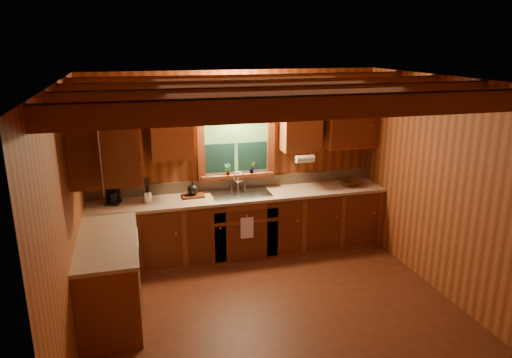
{
  "coord_description": "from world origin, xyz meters",
  "views": [
    {
      "loc": [
        -1.46,
        -4.54,
        2.98
      ],
      "look_at": [
        0.0,
        0.8,
        1.35
      ],
      "focal_mm": 33.04,
      "sensor_mm": 36.0,
      "label": 1
    }
  ],
  "objects_px": {
    "coffee_maker": "(113,192)",
    "cutting_board": "(193,196)",
    "sink": "(241,197)",
    "wicker_basket": "(350,183)"
  },
  "relations": [
    {
      "from": "coffee_maker",
      "to": "cutting_board",
      "type": "distance_m",
      "value": 1.07
    },
    {
      "from": "sink",
      "to": "cutting_board",
      "type": "height_order",
      "value": "sink"
    },
    {
      "from": "coffee_maker",
      "to": "wicker_basket",
      "type": "bearing_deg",
      "value": 14.6
    },
    {
      "from": "sink",
      "to": "cutting_board",
      "type": "xyz_separation_m",
      "value": [
        -0.67,
        0.06,
        0.06
      ]
    },
    {
      "from": "cutting_board",
      "to": "coffee_maker",
      "type": "bearing_deg",
      "value": 176.71
    },
    {
      "from": "wicker_basket",
      "to": "coffee_maker",
      "type": "bearing_deg",
      "value": 178.19
    },
    {
      "from": "sink",
      "to": "wicker_basket",
      "type": "height_order",
      "value": "sink"
    },
    {
      "from": "sink",
      "to": "wicker_basket",
      "type": "xyz_separation_m",
      "value": [
        1.68,
        -0.02,
        0.09
      ]
    },
    {
      "from": "sink",
      "to": "coffee_maker",
      "type": "height_order",
      "value": "coffee_maker"
    },
    {
      "from": "coffee_maker",
      "to": "cutting_board",
      "type": "bearing_deg",
      "value": 15.09
    }
  ]
}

